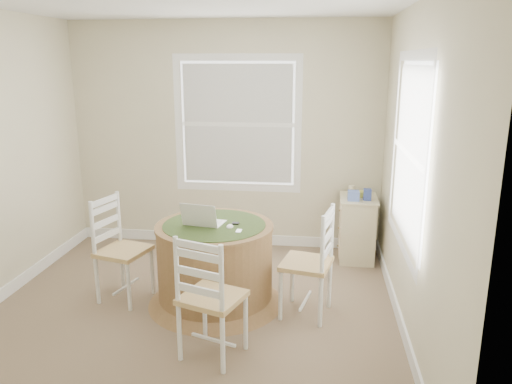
# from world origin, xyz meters

# --- Properties ---
(room) EXTENTS (3.64, 3.64, 2.64)m
(room) POSITION_xyz_m (0.17, 0.16, 1.30)
(room) COLOR #7A624E
(room) RESTS_ON ground
(round_table) EXTENTS (1.23, 1.23, 0.75)m
(round_table) POSITION_xyz_m (0.18, 0.26, 0.41)
(round_table) COLOR olive
(round_table) RESTS_ON ground
(chair_left) EXTENTS (0.50, 0.51, 0.95)m
(chair_left) POSITION_xyz_m (-0.66, 0.23, 0.47)
(chair_left) COLOR white
(chair_left) RESTS_ON ground
(chair_near) EXTENTS (0.53, 0.52, 0.95)m
(chair_near) POSITION_xyz_m (0.33, -0.57, 0.47)
(chair_near) COLOR white
(chair_near) RESTS_ON ground
(chair_right) EXTENTS (0.48, 0.50, 0.95)m
(chair_right) POSITION_xyz_m (1.00, 0.15, 0.47)
(chair_right) COLOR white
(chair_right) RESTS_ON ground
(laptop) EXTENTS (0.37, 0.34, 0.23)m
(laptop) POSITION_xyz_m (0.08, 0.25, 0.78)
(laptop) COLOR white
(laptop) RESTS_ON round_table
(mouse) EXTENTS (0.06, 0.10, 0.03)m
(mouse) POSITION_xyz_m (0.33, 0.20, 0.76)
(mouse) COLOR white
(mouse) RESTS_ON round_table
(phone) EXTENTS (0.05, 0.09, 0.02)m
(phone) POSITION_xyz_m (0.42, 0.11, 0.75)
(phone) COLOR #B7BABF
(phone) RESTS_ON round_table
(keys) EXTENTS (0.06, 0.05, 0.02)m
(keys) POSITION_xyz_m (0.37, 0.29, 0.75)
(keys) COLOR black
(keys) RESTS_ON round_table
(corner_chest) EXTENTS (0.41, 0.55, 0.71)m
(corner_chest) POSITION_xyz_m (1.53, 1.49, 0.36)
(corner_chest) COLOR beige
(corner_chest) RESTS_ON ground
(tissue_box) EXTENTS (0.12, 0.12, 0.10)m
(tissue_box) POSITION_xyz_m (1.47, 1.37, 0.76)
(tissue_box) COLOR #5A77CF
(tissue_box) RESTS_ON corner_chest
(box_yellow) EXTENTS (0.15, 0.10, 0.06)m
(box_yellow) POSITION_xyz_m (1.55, 1.51, 0.74)
(box_yellow) COLOR #C9CC48
(box_yellow) RESTS_ON corner_chest
(box_blue) EXTENTS (0.08, 0.08, 0.12)m
(box_blue) POSITION_xyz_m (1.60, 1.39, 0.77)
(box_blue) COLOR #304392
(box_blue) RESTS_ON corner_chest
(cup_cream) EXTENTS (0.07, 0.07, 0.09)m
(cup_cream) POSITION_xyz_m (1.46, 1.62, 0.76)
(cup_cream) COLOR beige
(cup_cream) RESTS_ON corner_chest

